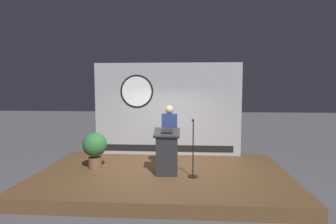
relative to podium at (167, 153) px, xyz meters
name	(u,v)px	position (x,y,z in m)	size (l,w,h in m)	color
ground_plane	(162,183)	(-0.14, 0.22, -0.86)	(40.00, 40.00, 0.00)	#4C4C51
stage_platform	(162,177)	(-0.14, 0.22, -0.71)	(6.40, 4.00, 0.30)	brown
banner_display	(167,109)	(-0.16, 2.06, 0.91)	(4.67, 0.12, 2.94)	#9E9EA3
podium	(167,153)	(0.00, 0.00, 0.00)	(0.64, 0.49, 1.16)	#26262B
speaker_person	(169,137)	(0.03, 0.48, 0.32)	(0.40, 0.26, 1.70)	black
microphone_stand	(193,157)	(0.65, -0.09, -0.06)	(0.24, 0.56, 1.40)	black
potted_plant	(95,147)	(-1.97, 0.40, 0.03)	(0.65, 0.65, 0.97)	brown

